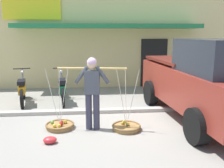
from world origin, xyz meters
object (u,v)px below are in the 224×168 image
fruit_basket_right_side (126,127)px  plastic_litter_bag (50,140)px  fruit_vendor (92,89)px  parked_truck (207,81)px  fruit_basket_left_side (60,125)px  motorcycle_nearest_shop (22,90)px  motorcycle_second_in_row (62,89)px

fruit_basket_right_side → plastic_litter_bag: size_ratio=5.18×
fruit_vendor → parked_truck: 2.96m
fruit_vendor → parked_truck: size_ratio=0.35×
fruit_basket_left_side → parked_truck: (3.72, 0.28, 0.96)m
motorcycle_nearest_shop → fruit_vendor: bearing=-47.2°
fruit_basket_right_side → motorcycle_second_in_row: fruit_basket_right_side is taller
motorcycle_second_in_row → fruit_vendor: bearing=-68.4°
fruit_vendor → motorcycle_second_in_row: (-0.96, 2.42, -0.52)m
fruit_basket_left_side → parked_truck: size_ratio=0.30×
fruit_basket_right_side → plastic_litter_bag: 1.78m
fruit_vendor → motorcycle_nearest_shop: size_ratio=0.94×
fruit_basket_right_side → parked_truck: (2.15, 0.51, 0.96)m
fruit_basket_right_side → parked_truck: parked_truck is taller
motorcycle_second_in_row → fruit_basket_right_side: bearing=-55.5°
parked_truck → plastic_litter_bag: bearing=-164.1°
fruit_basket_right_side → motorcycle_nearest_shop: bearing=140.1°
motorcycle_nearest_shop → motorcycle_second_in_row: bearing=1.3°
motorcycle_nearest_shop → plastic_litter_bag: size_ratio=6.42×
fruit_basket_right_side → fruit_vendor: bearing=171.7°
fruit_basket_right_side → plastic_litter_bag: bearing=-160.8°
motorcycle_second_in_row → parked_truck: (3.89, -2.02, 0.58)m
fruit_basket_right_side → motorcycle_second_in_row: size_ratio=0.80×
fruit_basket_right_side → motorcycle_second_in_row: bearing=124.5°
fruit_basket_right_side → motorcycle_nearest_shop: fruit_basket_right_side is taller
motorcycle_second_in_row → plastic_litter_bag: motorcycle_second_in_row is taller
plastic_litter_bag → motorcycle_nearest_shop: bearing=113.1°
parked_truck → plastic_litter_bag: parked_truck is taller
motorcycle_nearest_shop → plastic_litter_bag: bearing=-66.9°
motorcycle_nearest_shop → parked_truck: size_ratio=0.37×
fruit_basket_left_side → motorcycle_nearest_shop: bearing=122.1°
motorcycle_nearest_shop → fruit_basket_right_side: bearing=-39.9°
fruit_vendor → motorcycle_nearest_shop: bearing=132.8°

